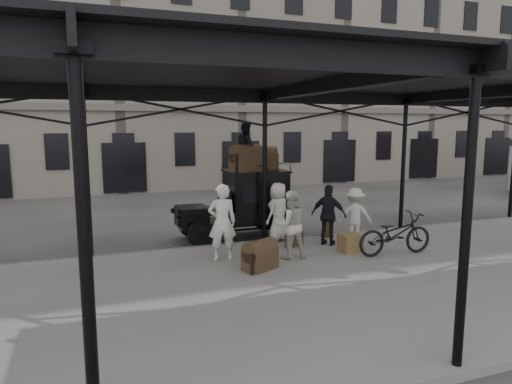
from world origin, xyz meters
TOP-DOWN VIEW (x-y plane):
  - ground at (0.00, 0.00)m, footprint 120.00×120.00m
  - platform at (0.00, -2.00)m, footprint 28.00×8.00m
  - canopy at (0.00, -1.72)m, footprint 22.50×9.00m
  - building_frontage at (0.00, 18.00)m, footprint 64.00×8.00m
  - taxi at (-0.23, 3.05)m, footprint 3.65×1.55m
  - porter_left at (-1.78, 0.43)m, footprint 0.79×0.57m
  - porter_midleft at (-0.08, -0.02)m, footprint 0.91×0.73m
  - porter_centre at (0.36, 1.80)m, footprint 1.03×0.92m
  - porter_official at (1.53, 0.81)m, footprint 1.03×1.05m
  - porter_right at (2.43, 0.86)m, footprint 1.21×0.97m
  - bicycle at (2.71, -0.71)m, footprint 2.20×0.85m
  - porter_roof at (-0.26, 2.95)m, footprint 0.60×0.76m
  - steamer_trunk_roof_near at (-0.31, 2.80)m, footprint 1.09×0.85m
  - steamer_trunk_roof_far at (0.44, 3.25)m, footprint 0.93×0.67m
  - steamer_trunk_platform at (-1.14, -0.63)m, footprint 0.97×0.83m
  - wicker_hamper at (1.74, -0.07)m, footprint 0.64×0.50m
  - suitcase_upright at (2.01, 1.80)m, footprint 0.31×0.62m
  - suitcase_flat at (0.51, 0.95)m, footprint 0.62×0.33m

SIDE VIEW (x-z plane):
  - ground at x=0.00m, z-range 0.00..0.00m
  - platform at x=0.00m, z-range 0.00..0.15m
  - suitcase_flat at x=0.51m, z-range 0.15..0.55m
  - suitcase_upright at x=2.01m, z-range 0.15..0.60m
  - wicker_hamper at x=1.74m, z-range 0.15..0.65m
  - steamer_trunk_platform at x=-1.14m, z-range 0.15..0.76m
  - bicycle at x=2.71m, z-range 0.15..1.29m
  - porter_right at x=2.43m, z-range 0.15..1.78m
  - porter_centre at x=0.36m, z-range 0.15..1.91m
  - porter_official at x=1.53m, z-range 0.15..1.92m
  - porter_midleft at x=-0.08m, z-range 0.15..1.94m
  - porter_left at x=-1.78m, z-range 0.15..2.14m
  - taxi at x=-0.23m, z-range 0.11..2.29m
  - steamer_trunk_roof_far at x=0.44m, z-range 2.18..2.80m
  - steamer_trunk_roof_near at x=-0.31m, z-range 2.18..2.88m
  - porter_roof at x=-0.26m, z-range 2.18..3.70m
  - canopy at x=0.00m, z-range 2.23..6.97m
  - building_frontage at x=0.00m, z-range 0.00..14.00m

